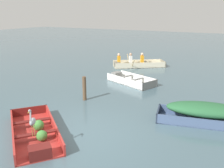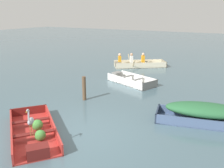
{
  "view_description": "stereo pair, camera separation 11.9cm",
  "coord_description": "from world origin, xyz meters",
  "views": [
    {
      "loc": [
        4.21,
        -5.42,
        3.57
      ],
      "look_at": [
        -1.18,
        4.18,
        0.35
      ],
      "focal_mm": 40.0,
      "sensor_mm": 36.0,
      "label": 1
    },
    {
      "loc": [
        4.32,
        -5.36,
        3.57
      ],
      "look_at": [
        -1.18,
        4.18,
        0.35
      ],
      "focal_mm": 40.0,
      "sensor_mm": 36.0,
      "label": 2
    }
  ],
  "objects": [
    {
      "name": "skiff_white_mid_moored",
      "position": [
        -1.09,
        5.86,
        0.14
      ],
      "size": [
        2.79,
        1.88,
        0.38
      ],
      "color": "white",
      "rests_on": "ground"
    },
    {
      "name": "heron_on_dinghy",
      "position": [
        -0.49,
        -1.26,
        0.84
      ],
      "size": [
        0.31,
        0.43,
        0.84
      ],
      "color": "olive",
      "rests_on": "dinghy_red_foreground"
    },
    {
      "name": "skiff_slate_blue_near_moored",
      "position": [
        3.22,
        2.72,
        0.39
      ],
      "size": [
        3.29,
        1.71,
        0.7
      ],
      "color": "#475B7F",
      "rests_on": "ground"
    },
    {
      "name": "dinghy_red_foreground",
      "position": [
        -1.01,
        -0.72,
        0.12
      ],
      "size": [
        3.19,
        2.87,
        0.37
      ],
      "color": "#AD2D28",
      "rests_on": "ground"
    },
    {
      "name": "ground_plane",
      "position": [
        0.0,
        0.0,
        0.0
      ],
      "size": [
        80.0,
        80.0,
        0.0
      ],
      "primitive_type": "plane",
      "color": "#47606B"
    },
    {
      "name": "mooring_post",
      "position": [
        -1.6,
        2.59,
        0.5
      ],
      "size": [
        0.15,
        0.15,
        1.0
      ],
      "primitive_type": "cylinder",
      "color": "brown",
      "rests_on": "ground"
    },
    {
      "name": "rowboat_cream_with_crew",
      "position": [
        -2.41,
        9.59,
        0.21
      ],
      "size": [
        3.36,
        2.91,
        0.93
      ],
      "color": "beige",
      "rests_on": "ground"
    }
  ]
}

